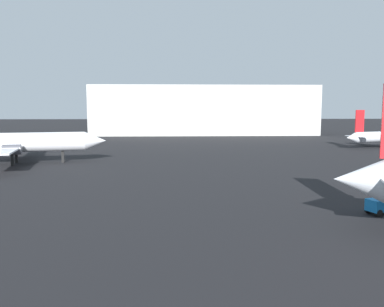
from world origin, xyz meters
TOP-DOWN VIEW (x-y plane):
  - airplane_on_taxiway at (-26.62, 51.71)m, footprint 26.54×26.20m
  - baggage_cart at (15.26, 20.19)m, footprint 2.69×2.04m
  - terminal_building at (7.91, 125.40)m, footprint 73.25×27.51m

SIDE VIEW (x-z plane):
  - baggage_cart at x=15.26m, z-range 0.11..1.41m
  - airplane_on_taxiway at x=-26.62m, z-range -1.99..8.90m
  - terminal_building at x=7.91m, z-range 0.00..16.00m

